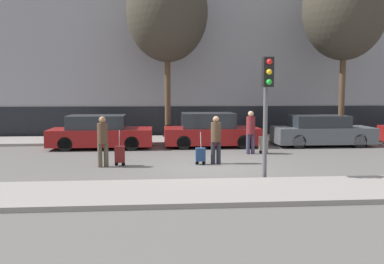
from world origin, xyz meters
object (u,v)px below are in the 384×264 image
at_px(pedestrian_left, 103,139).
at_px(trolley_center, 200,155).
at_px(parked_bicycle, 180,132).
at_px(parked_car_2, 322,132).
at_px(parked_car_1, 210,131).
at_px(trolley_right, 263,143).
at_px(traffic_light, 267,93).
at_px(pedestrian_center, 216,137).
at_px(pedestrian_right, 251,130).
at_px(bare_tree_down_street, 345,9).
at_px(parked_car_0, 100,133).
at_px(trolley_left, 120,154).
at_px(bare_tree_near_crossing, 167,12).

relative_size(pedestrian_left, trolley_center, 1.50).
height_order(pedestrian_left, parked_bicycle, pedestrian_left).
height_order(parked_car_2, parked_bicycle, parked_car_2).
relative_size(parked_car_1, parked_bicycle, 2.33).
height_order(parked_car_2, trolley_right, parked_car_2).
bearing_deg(traffic_light, pedestrian_center, 109.61).
height_order(pedestrian_right, bare_tree_down_street, bare_tree_down_street).
distance_m(parked_car_0, pedestrian_right, 6.42).
xyz_separation_m(trolley_left, bare_tree_near_crossing, (1.77, 6.61, 5.76)).
distance_m(trolley_right, bare_tree_near_crossing, 8.05).
height_order(parked_car_1, trolley_left, parked_car_1).
distance_m(pedestrian_center, parked_bicycle, 6.27).
bearing_deg(trolley_center, pedestrian_center, 13.28).
bearing_deg(bare_tree_near_crossing, parked_bicycle, -26.08).
bearing_deg(parked_car_1, bare_tree_down_street, 12.05).
bearing_deg(pedestrian_right, parked_car_2, -160.32).
distance_m(parked_car_0, parked_car_2, 9.73).
bearing_deg(trolley_center, parked_car_0, 131.80).
bearing_deg(parked_car_0, bare_tree_down_street, 7.63).
distance_m(pedestrian_left, trolley_right, 6.45).
xyz_separation_m(parked_car_1, pedestrian_left, (-4.10, -4.61, 0.25)).
distance_m(parked_car_2, bare_tree_near_crossing, 9.03).
xyz_separation_m(trolley_center, traffic_light, (1.53, -2.66, 2.08)).
distance_m(pedestrian_center, bare_tree_near_crossing, 8.45).
height_order(trolley_left, pedestrian_center, pedestrian_center).
bearing_deg(pedestrian_left, parked_bicycle, -131.56).
relative_size(pedestrian_center, bare_tree_down_street, 0.19).
bearing_deg(trolley_center, bare_tree_down_street, 38.11).
height_order(parked_bicycle, bare_tree_down_street, bare_tree_down_street).
xyz_separation_m(parked_car_0, pedestrian_right, (6.05, -2.12, 0.29)).
bearing_deg(parked_bicycle, parked_car_0, -150.40).
bearing_deg(pedestrian_left, bare_tree_near_crossing, -126.46).
bearing_deg(parked_bicycle, pedestrian_center, -82.05).
xyz_separation_m(parked_car_0, bare_tree_down_street, (11.30, 1.51, 5.61)).
bearing_deg(pedestrian_left, trolley_right, -175.16).
distance_m(parked_car_0, parked_bicycle, 4.07).
xyz_separation_m(parked_car_0, pedestrian_center, (4.40, -4.19, 0.25)).
height_order(parked_car_0, pedestrian_center, pedestrian_center).
distance_m(trolley_left, trolley_right, 5.88).
bearing_deg(pedestrian_right, trolley_center, 35.63).
xyz_separation_m(parked_car_0, parked_car_2, (9.73, -0.06, -0.02)).
relative_size(parked_car_0, parked_bicycle, 2.44).
relative_size(parked_car_0, parked_car_1, 1.05).
relative_size(bare_tree_near_crossing, bare_tree_down_street, 0.98).
xyz_separation_m(parked_car_2, traffic_light, (-4.34, -6.92, 1.78)).
bearing_deg(bare_tree_down_street, trolley_center, -141.89).
xyz_separation_m(parked_car_2, bare_tree_down_street, (1.57, 1.58, 5.63)).
relative_size(trolley_left, bare_tree_near_crossing, 0.14).
relative_size(parked_car_1, bare_tree_near_crossing, 0.49).
bearing_deg(pedestrian_left, traffic_light, 134.52).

